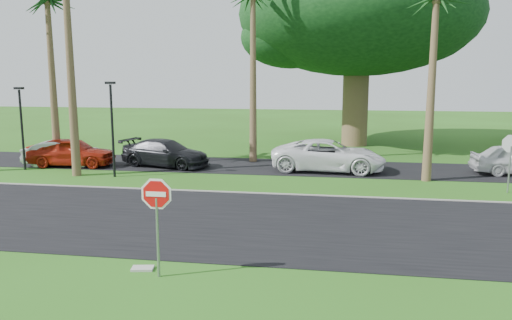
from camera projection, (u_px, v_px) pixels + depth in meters
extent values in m
plane|color=#265014|center=(178.00, 237.00, 15.34)|extent=(120.00, 120.00, 0.00)
cube|color=black|center=(196.00, 219.00, 17.28)|extent=(120.00, 8.00, 0.02)
cube|color=black|center=(249.00, 166.00, 27.50)|extent=(120.00, 5.00, 0.02)
cube|color=gray|center=(222.00, 192.00, 21.22)|extent=(120.00, 0.12, 0.06)
cylinder|color=gray|center=(158.00, 238.00, 12.17)|extent=(0.07, 0.07, 2.00)
cylinder|color=white|center=(156.00, 194.00, 11.99)|extent=(1.05, 0.02, 1.05)
cylinder|color=red|center=(156.00, 194.00, 11.99)|extent=(0.90, 0.02, 0.90)
cube|color=white|center=(156.00, 194.00, 11.99)|extent=(0.50, 0.02, 0.12)
cylinder|color=gray|center=(509.00, 170.00, 21.06)|extent=(0.07, 0.07, 2.00)
cylinder|color=white|center=(512.00, 144.00, 20.87)|extent=(1.05, 0.02, 1.05)
cylinder|color=red|center=(512.00, 144.00, 20.87)|extent=(0.90, 0.02, 0.90)
cube|color=white|center=(512.00, 144.00, 20.87)|extent=(0.50, 0.02, 0.12)
cone|color=brown|center=(53.00, 84.00, 26.96)|extent=(0.44, 0.44, 9.00)
cone|color=brown|center=(70.00, 58.00, 23.92)|extent=(0.44, 0.44, 11.50)
cone|color=brown|center=(253.00, 79.00, 28.17)|extent=(0.44, 0.44, 9.50)
cone|color=brown|center=(431.00, 90.00, 22.94)|extent=(0.44, 0.44, 8.50)
cylinder|color=brown|center=(355.00, 103.00, 35.30)|extent=(1.80, 1.80, 6.00)
ellipsoid|color=black|center=(358.00, 16.00, 34.30)|extent=(16.50, 16.50, 8.25)
cylinder|color=black|center=(22.00, 130.00, 26.05)|extent=(0.12, 0.12, 4.20)
cube|color=black|center=(19.00, 88.00, 25.69)|extent=(0.45, 0.25, 0.12)
cylinder|color=black|center=(113.00, 131.00, 24.18)|extent=(0.12, 0.12, 4.50)
cube|color=black|center=(110.00, 83.00, 23.80)|extent=(0.45, 0.25, 0.12)
imported|color=silver|center=(64.00, 153.00, 27.41)|extent=(4.40, 2.15, 1.39)
imported|color=#991C0C|center=(72.00, 152.00, 27.26)|extent=(4.78, 2.24, 1.58)
imported|color=black|center=(166.00, 153.00, 27.25)|extent=(5.35, 3.14, 1.45)
imported|color=white|center=(329.00, 156.00, 25.91)|extent=(5.99, 3.04, 1.62)
cube|color=#A6A79E|center=(143.00, 268.00, 12.78)|extent=(0.60, 0.44, 0.06)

